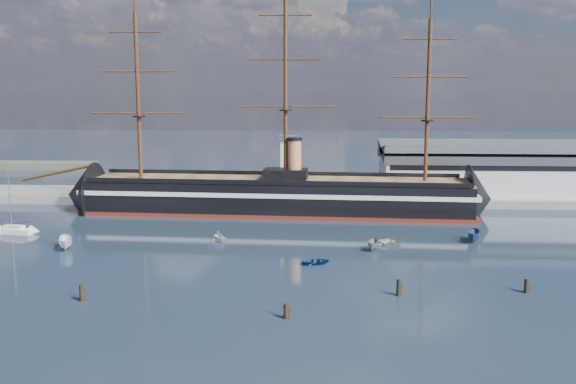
{
  "coord_description": "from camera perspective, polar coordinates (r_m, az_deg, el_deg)",
  "views": [
    {
      "loc": [
        12.13,
        -86.65,
        29.13
      ],
      "look_at": [
        5.0,
        35.0,
        9.0
      ],
      "focal_mm": 40.0,
      "sensor_mm": 36.0,
      "label": 1
    }
  ],
  "objects": [
    {
      "name": "motorboat_f",
      "position": [
        127.09,
        16.18,
        -4.25
      ],
      "size": [
        7.26,
        4.34,
        2.73
      ],
      "primitive_type": "imported",
      "rotation": [
        0.0,
        0.0,
        -0.29
      ],
      "color": "navy",
      "rests_on": "ground"
    },
    {
      "name": "motorboat_b",
      "position": [
        107.06,
        2.5,
        -6.42
      ],
      "size": [
        1.92,
        3.16,
        1.38
      ],
      "primitive_type": "imported",
      "rotation": [
        0.0,
        0.0,
        1.84
      ],
      "color": "navy",
      "rests_on": "ground"
    },
    {
      "name": "quay_tower",
      "position": [
        161.08,
        0.08,
        2.47
      ],
      "size": [
        5.0,
        5.0,
        15.0
      ],
      "color": "silver",
      "rests_on": "ground"
    },
    {
      "name": "sailboat",
      "position": [
        139.55,
        -23.15,
        -3.11
      ],
      "size": [
        7.94,
        3.69,
        12.24
      ],
      "rotation": [
        0.0,
        0.0,
        -0.2
      ],
      "color": "#EAECCC",
      "rests_on": "ground"
    },
    {
      "name": "ground",
      "position": [
        130.52,
        -2.07,
        -3.52
      ],
      "size": [
        600.0,
        600.0,
        0.0
      ],
      "primitive_type": "plane",
      "color": "#182634",
      "rests_on": "ground"
    },
    {
      "name": "piling_near_right",
      "position": [
        92.67,
        9.79,
        -9.08
      ],
      "size": [
        0.64,
        0.64,
        3.11
      ],
      "primitive_type": "cylinder",
      "color": "black",
      "rests_on": "ground"
    },
    {
      "name": "warehouse",
      "position": [
        174.14,
        18.61,
        1.91
      ],
      "size": [
        63.0,
        21.0,
        11.6
      ],
      "color": "#B7BABC",
      "rests_on": "ground"
    },
    {
      "name": "piling_near_mid",
      "position": [
        82.95,
        -0.18,
        -11.18
      ],
      "size": [
        0.64,
        0.64,
        2.66
      ],
      "primitive_type": "cylinder",
      "color": "black",
      "rests_on": "ground"
    },
    {
      "name": "piling_near_left",
      "position": [
        93.65,
        -17.82,
        -9.21
      ],
      "size": [
        0.64,
        0.64,
        3.09
      ],
      "primitive_type": "cylinder",
      "color": "black",
      "rests_on": "ground"
    },
    {
      "name": "motorboat_d",
      "position": [
        123.05,
        -6.17,
        -4.37
      ],
      "size": [
        6.32,
        5.54,
        2.17
      ],
      "primitive_type": "imported",
      "rotation": [
        0.0,
        0.0,
        0.62
      ],
      "color": "silver",
      "rests_on": "ground"
    },
    {
      "name": "motorboat_c",
      "position": [
        117.05,
        7.57,
        -5.11
      ],
      "size": [
        5.88,
        3.15,
        2.23
      ],
      "primitive_type": "imported",
      "rotation": [
        0.0,
        0.0,
        -0.21
      ],
      "color": "gray",
      "rests_on": "ground"
    },
    {
      "name": "motorboat_a",
      "position": [
        123.1,
        -19.12,
        -4.84
      ],
      "size": [
        7.88,
        5.15,
        2.96
      ],
      "primitive_type": "imported",
      "rotation": [
        0.0,
        0.0,
        0.36
      ],
      "color": "white",
      "rests_on": "ground"
    },
    {
      "name": "motorboat_e",
      "position": [
        121.24,
        8.91,
        -4.64
      ],
      "size": [
        1.83,
        3.39,
        1.5
      ],
      "primitive_type": "imported",
      "rotation": [
        0.0,
        0.0,
        1.4
      ],
      "color": "beige",
      "rests_on": "ground"
    },
    {
      "name": "warship",
      "position": [
        149.34,
        -1.65,
        -0.3
      ],
      "size": [
        113.25,
        20.51,
        53.94
      ],
      "rotation": [
        0.0,
        0.0,
        -0.05
      ],
      "color": "black",
      "rests_on": "ground"
    },
    {
      "name": "piling_far_right",
      "position": [
        98.74,
        20.39,
        -8.38
      ],
      "size": [
        0.64,
        0.64,
        2.74
      ],
      "primitive_type": "cylinder",
      "color": "black",
      "rests_on": "ground"
    },
    {
      "name": "quay",
      "position": [
        165.26,
        2.56,
        -0.78
      ],
      "size": [
        180.0,
        18.0,
        2.0
      ],
      "primitive_type": "cube",
      "color": "slate",
      "rests_on": "ground"
    }
  ]
}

